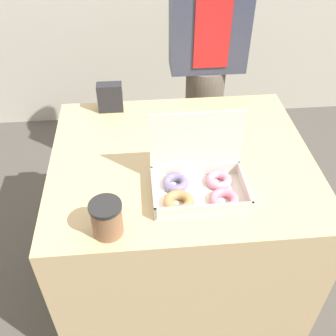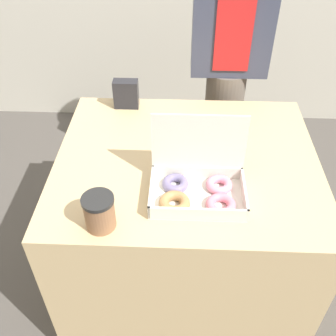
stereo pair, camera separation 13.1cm
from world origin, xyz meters
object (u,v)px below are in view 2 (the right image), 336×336
napkin_holder (126,94)px  coffee_cup (99,212)px  donut_box (197,186)px  person_customer (230,50)px

napkin_holder → coffee_cup: bearing=-89.6°
donut_box → person_customer: (0.16, 0.78, 0.13)m
napkin_holder → person_customer: 0.53m
coffee_cup → person_customer: person_customer is taller
coffee_cup → napkin_holder: bearing=90.4°
donut_box → coffee_cup: bearing=-154.0°
person_customer → coffee_cup: bearing=-116.0°
person_customer → napkin_holder: bearing=-152.7°
donut_box → napkin_holder: 0.63m
napkin_holder → person_customer: person_customer is taller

